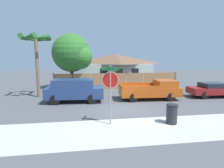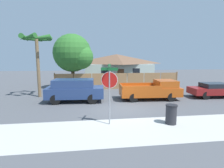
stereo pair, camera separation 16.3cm
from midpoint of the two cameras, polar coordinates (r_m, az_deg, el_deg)
ground_plane at (r=12.12m, az=3.53°, el=-8.09°), size 80.00×80.00×0.00m
sidewalk_strip at (r=8.81m, az=8.19°, el=-14.56°), size 36.00×3.20×0.01m
wooden_fence at (r=19.81m, az=2.36°, el=0.98°), size 14.11×0.12×1.89m
house at (r=27.50m, az=1.66°, el=5.60°), size 10.45×7.86×4.10m
oak_tree at (r=20.22m, az=-12.06°, el=9.59°), size 4.44×4.23×6.16m
palm_tree at (r=16.78m, az=-23.11°, el=12.02°), size 2.70×2.90×5.47m
red_suv at (r=14.14m, az=-11.71°, el=-1.79°), size 4.54×2.11×1.81m
orange_pickup at (r=15.10m, az=13.29°, el=-1.91°), size 5.06×2.21×1.62m
parked_sedan at (r=18.09m, az=31.03°, el=-1.58°), size 4.72×1.97×1.28m
stop_sign at (r=8.87m, az=-0.32°, el=-0.02°), size 0.84×0.76×3.15m
trash_bin at (r=9.83m, az=19.21°, el=-9.30°), size 0.60×0.60×1.03m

